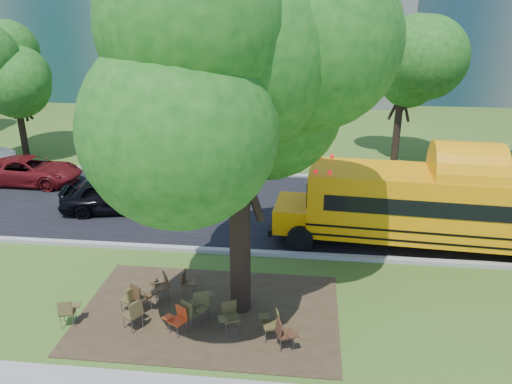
# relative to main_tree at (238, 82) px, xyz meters

# --- Properties ---
(ground) EXTENTS (160.00, 160.00, 0.00)m
(ground) POSITION_rel_main_tree_xyz_m (-1.82, 0.20, -6.23)
(ground) COLOR #38531A
(ground) RESTS_ON ground
(dirt_patch) EXTENTS (7.00, 4.50, 0.03)m
(dirt_patch) POSITION_rel_main_tree_xyz_m (-0.82, -0.30, -6.22)
(dirt_patch) COLOR #382819
(dirt_patch) RESTS_ON ground
(asphalt_road) EXTENTS (80.00, 8.00, 0.04)m
(asphalt_road) POSITION_rel_main_tree_xyz_m (-1.82, 7.20, -6.21)
(asphalt_road) COLOR black
(asphalt_road) RESTS_ON ground
(kerb_near) EXTENTS (80.00, 0.25, 0.14)m
(kerb_near) POSITION_rel_main_tree_xyz_m (-1.82, 3.20, -6.16)
(kerb_near) COLOR gray
(kerb_near) RESTS_ON ground
(kerb_far) EXTENTS (80.00, 0.25, 0.14)m
(kerb_far) POSITION_rel_main_tree_xyz_m (-1.82, 11.30, -6.16)
(kerb_far) COLOR gray
(kerb_far) RESTS_ON ground
(bg_tree_0) EXTENTS (5.20, 5.20, 7.18)m
(bg_tree_0) POSITION_rel_main_tree_xyz_m (-13.82, 13.20, -1.66)
(bg_tree_0) COLOR black
(bg_tree_0) RESTS_ON ground
(bg_tree_2) EXTENTS (4.80, 4.80, 6.62)m
(bg_tree_2) POSITION_rel_main_tree_xyz_m (-6.82, 16.20, -2.02)
(bg_tree_2) COLOR black
(bg_tree_2) RESTS_ON ground
(bg_tree_3) EXTENTS (5.60, 5.60, 7.84)m
(bg_tree_3) POSITION_rel_main_tree_xyz_m (6.18, 14.20, -1.20)
(bg_tree_3) COLOR black
(bg_tree_3) RESTS_ON ground
(main_tree) EXTENTS (7.20, 7.20, 9.85)m
(main_tree) POSITION_rel_main_tree_xyz_m (0.00, 0.00, 0.00)
(main_tree) COLOR black
(main_tree) RESTS_ON ground
(school_bus) EXTENTS (11.34, 3.26, 2.74)m
(school_bus) POSITION_rel_main_tree_xyz_m (6.69, 4.36, -4.65)
(school_bus) COLOR orange
(school_bus) RESTS_ON ground
(chair_0) EXTENTS (0.54, 0.57, 0.80)m
(chair_0) POSITION_rel_main_tree_xyz_m (-4.37, -1.29, -5.74)
(chair_0) COLOR brown
(chair_0) RESTS_ON ground
(chair_1) EXTENTS (0.76, 0.60, 0.89)m
(chair_1) POSITION_rel_main_tree_xyz_m (-2.69, -0.48, -5.68)
(chair_1) COLOR #3E2916
(chair_1) RESTS_ON ground
(chair_2) EXTENTS (0.58, 0.73, 0.86)m
(chair_2) POSITION_rel_main_tree_xyz_m (-2.59, -1.24, -5.70)
(chair_2) COLOR #493D1F
(chair_2) RESTS_ON ground
(chair_3) EXTENTS (0.65, 0.51, 0.77)m
(chair_3) POSITION_rel_main_tree_xyz_m (-1.44, -1.26, -5.76)
(chair_3) COLOR red
(chair_3) RESTS_ON ground
(chair_4) EXTENTS (0.70, 0.55, 0.83)m
(chair_4) POSITION_rel_main_tree_xyz_m (-1.17, -1.00, -5.72)
(chair_4) COLOR #504922
(chair_4) RESTS_ON ground
(chair_5) EXTENTS (0.58, 0.67, 0.85)m
(chair_5) POSITION_rel_main_tree_xyz_m (-0.14, -1.05, -5.71)
(chair_5) COLOR #47401F
(chair_5) RESTS_ON ground
(chair_6) EXTENTS (0.63, 0.59, 0.86)m
(chair_6) POSITION_rel_main_tree_xyz_m (0.98, -1.22, -5.70)
(chair_6) COLOR #463C1E
(chair_6) RESTS_ON ground
(chair_7) EXTENTS (0.62, 0.56, 0.81)m
(chair_7) POSITION_rel_main_tree_xyz_m (1.28, -1.60, -5.73)
(chair_7) COLOR #432618
(chair_7) RESTS_ON ground
(chair_8) EXTENTS (0.50, 0.63, 0.78)m
(chair_8) POSITION_rel_main_tree_xyz_m (-2.97, -0.47, -5.75)
(chair_8) COLOR #48421F
(chair_8) RESTS_ON ground
(chair_9) EXTENTS (0.71, 0.57, 0.85)m
(chair_9) POSITION_rel_main_tree_xyz_m (-2.28, 0.19, -5.71)
(chair_9) COLOR #4B341A
(chair_9) RESTS_ON ground
(chair_10) EXTENTS (0.45, 0.51, 0.77)m
(chair_10) POSITION_rel_main_tree_xyz_m (-1.63, 0.52, -5.76)
(chair_10) COLOR #4F381C
(chair_10) RESTS_ON ground
(chair_11) EXTENTS (0.63, 0.72, 0.92)m
(chair_11) POSITION_rel_main_tree_xyz_m (-0.96, -0.61, -5.66)
(chair_11) COLOR #443F1D
(chair_11) RESTS_ON ground
(black_car) EXTENTS (4.50, 2.50, 1.45)m
(black_car) POSITION_rel_main_tree_xyz_m (-5.98, 6.26, -5.51)
(black_car) COLOR black
(black_car) RESTS_ON ground
(bg_car_red) EXTENTS (4.69, 2.26, 1.29)m
(bg_car_red) POSITION_rel_main_tree_xyz_m (-11.15, 9.01, -5.59)
(bg_car_red) COLOR #5A0F11
(bg_car_red) RESTS_ON ground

